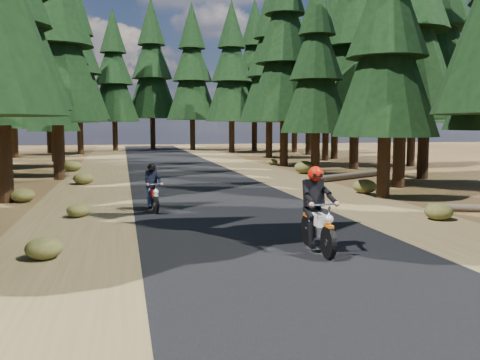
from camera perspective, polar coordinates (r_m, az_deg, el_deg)
The scene contains 9 objects.
ground at distance 14.12m, azimuth 1.31°, elevation -5.06°, with size 120.00×120.00×0.00m, color #452C18.
road at distance 18.94m, azimuth -2.28°, elevation -2.22°, with size 6.00×100.00×0.01m, color black.
shoulder_l at distance 18.70m, azimuth -16.30°, elevation -2.57°, with size 3.20×100.00×0.01m, color brown.
shoulder_r at distance 20.26m, azimuth 10.64°, elevation -1.80°, with size 3.20×100.00×0.01m, color brown.
pine_forest at distance 35.05m, azimuth -7.14°, elevation 14.42°, with size 34.59×55.08×16.32m.
log_near at distance 27.26m, azimuth 11.94°, elevation 0.48°, with size 0.32×0.32×5.60m, color #4C4233.
understory_shrubs at distance 22.35m, azimuth -1.17°, elevation -0.28°, with size 14.22×29.97×0.69m.
rider_lead at distance 11.44m, azimuth 8.28°, elevation -4.64°, with size 0.65×2.03×1.80m.
rider_follow at distance 16.85m, azimuth -9.27°, elevation -1.63°, with size 0.69×1.70×1.47m.
Camera 1 is at (-3.29, -13.46, 2.69)m, focal length 40.00 mm.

